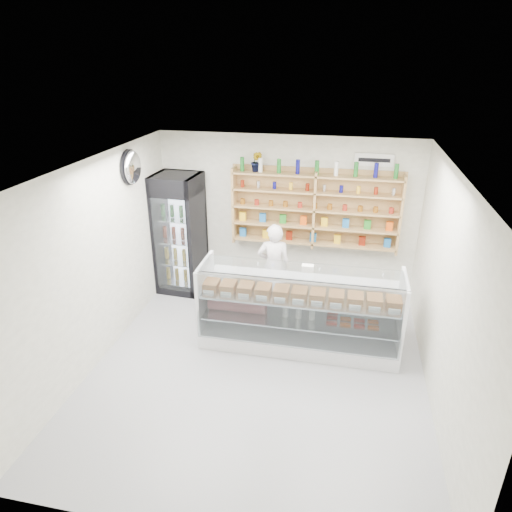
# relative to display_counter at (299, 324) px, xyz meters

# --- Properties ---
(room) EXTENTS (5.00, 5.00, 5.00)m
(room) POSITION_rel_display_counter_xyz_m (-0.47, -0.69, 1.05)
(room) COLOR #9D9EA2
(room) RESTS_ON ground
(display_counter) EXTENTS (2.88, 0.86, 1.26)m
(display_counter) POSITION_rel_display_counter_xyz_m (0.00, 0.00, 0.00)
(display_counter) COLOR white
(display_counter) RESTS_ON floor
(shop_worker) EXTENTS (0.60, 0.44, 1.51)m
(shop_worker) POSITION_rel_display_counter_xyz_m (-0.56, 1.04, 0.41)
(shop_worker) COLOR white
(shop_worker) RESTS_ON floor
(drinks_cooler) EXTENTS (0.82, 0.80, 2.15)m
(drinks_cooler) POSITION_rel_display_counter_xyz_m (-2.32, 1.38, 0.73)
(drinks_cooler) COLOR black
(drinks_cooler) RESTS_ON floor
(wall_shelving) EXTENTS (2.84, 0.28, 1.33)m
(wall_shelving) POSITION_rel_display_counter_xyz_m (0.03, 1.65, 1.25)
(wall_shelving) COLOR tan
(wall_shelving) RESTS_ON back_wall
(potted_plant) EXTENTS (0.21, 0.18, 0.34)m
(potted_plant) POSITION_rel_display_counter_xyz_m (-0.98, 1.65, 2.02)
(potted_plant) COLOR #1E6626
(potted_plant) RESTS_ON wall_shelving
(security_mirror) EXTENTS (0.15, 0.50, 0.50)m
(security_mirror) POSITION_rel_display_counter_xyz_m (-2.64, 0.51, 2.10)
(security_mirror) COLOR silver
(security_mirror) RESTS_ON left_wall
(wall_sign) EXTENTS (0.62, 0.03, 0.20)m
(wall_sign) POSITION_rel_display_counter_xyz_m (0.93, 1.78, 2.10)
(wall_sign) COLOR white
(wall_sign) RESTS_ON back_wall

